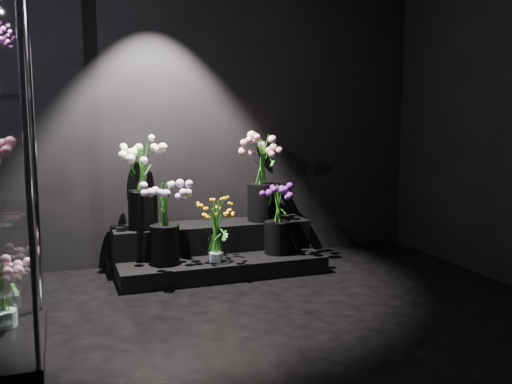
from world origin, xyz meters
name	(u,v)px	position (x,y,z in m)	size (l,w,h in m)	color
floor	(297,340)	(0.00, 0.00, 0.00)	(4.00, 4.00, 0.00)	black
wall_back	(209,105)	(0.00, 2.00, 1.40)	(4.00, 4.00, 0.00)	black
display_riser	(215,251)	(-0.04, 1.66, 0.16)	(1.71, 0.76, 0.38)	black
bouquet_orange_bells	(216,229)	(-0.12, 1.37, 0.41)	(0.30, 0.30, 0.51)	white
bouquet_lilac	(164,216)	(-0.52, 1.45, 0.53)	(0.50, 0.50, 0.65)	black
bouquet_purple	(278,216)	(0.45, 1.45, 0.47)	(0.39, 0.39, 0.60)	black
bouquet_cream_roses	(142,178)	(-0.64, 1.72, 0.81)	(0.42, 0.42, 0.74)	black
bouquet_pink_roses	(262,174)	(0.41, 1.73, 0.80)	(0.41, 0.41, 0.76)	black
bouquet_case_base_pink	(2,290)	(-1.64, 0.54, 0.32)	(0.32, 0.32, 0.43)	white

